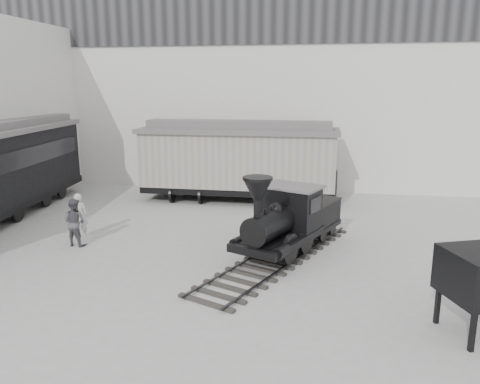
% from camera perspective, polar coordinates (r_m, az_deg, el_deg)
% --- Properties ---
extents(ground, '(90.00, 90.00, 0.00)m').
position_cam_1_polar(ground, '(14.04, -5.00, -11.87)').
color(ground, '#9E9E9B').
extents(north_wall, '(34.00, 2.51, 11.00)m').
position_cam_1_polar(north_wall, '(27.50, 2.83, 12.23)').
color(north_wall, silver).
rests_on(north_wall, ground).
extents(locomotive, '(5.15, 8.64, 3.04)m').
position_cam_1_polar(locomotive, '(16.57, 5.76, -3.82)').
color(locomotive, '#272521').
rests_on(locomotive, ground).
extents(boxcar, '(10.08, 3.15, 4.13)m').
position_cam_1_polar(boxcar, '(24.02, -0.19, 4.03)').
color(boxcar, black).
rests_on(boxcar, ground).
extents(visitor_a, '(0.77, 0.64, 1.81)m').
position_cam_1_polar(visitor_a, '(19.25, -19.04, -2.78)').
color(visitor_a, beige).
rests_on(visitor_a, ground).
extents(visitor_b, '(0.97, 0.81, 1.80)m').
position_cam_1_polar(visitor_b, '(18.48, -19.52, -3.48)').
color(visitor_b, '#4D4C52').
rests_on(visitor_b, ground).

